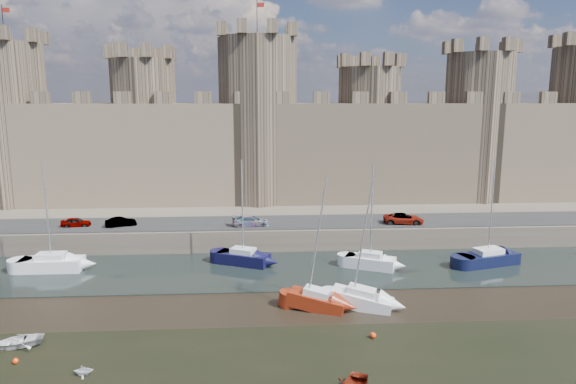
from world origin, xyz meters
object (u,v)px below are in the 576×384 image
car_0 (76,222)px  sailboat_3 (488,257)px  car_1 (121,222)px  sailboat_5 (362,299)px  sailboat_1 (243,257)px  car_2 (251,221)px  sailboat_0 (51,263)px  sailboat_2 (370,261)px  car_3 (404,219)px  sailboat_4 (317,300)px

car_0 → sailboat_3: sailboat_3 is taller
car_1 → sailboat_5: size_ratio=0.32×
car_1 → sailboat_5: (24.49, -18.94, -2.29)m
sailboat_3 → sailboat_1: bearing=160.9°
car_2 → car_1: bearing=84.1°
car_0 → sailboat_3: (45.13, -9.11, -2.22)m
sailboat_0 → sailboat_2: 32.40m
sailboat_2 → sailboat_5: size_ratio=0.98×
car_3 → sailboat_5: sailboat_5 is taller
sailboat_3 → car_2: bearing=146.4°
sailboat_0 → sailboat_2: bearing=-2.1°
car_3 → sailboat_0: bearing=108.2°
sailboat_2 → sailboat_4: 11.88m
car_2 → sailboat_2: sailboat_2 is taller
sailboat_1 → sailboat_5: size_ratio=1.00×
car_2 → sailboat_0: 21.50m
car_1 → sailboat_1: bearing=-136.3°
sailboat_2 → sailboat_3: size_ratio=0.97×
car_1 → sailboat_0: bearing=128.2°
car_3 → sailboat_1: size_ratio=0.43×
car_0 → car_1: 5.20m
car_0 → sailboat_2: size_ratio=0.31×
car_1 → sailboat_2: bearing=-128.3°
sailboat_1 → sailboat_3: bearing=20.4°
car_3 → sailboat_2: 10.50m
car_3 → sailboat_3: (6.75, -8.13, -2.31)m
car_3 → sailboat_5: (-8.71, -18.22, -2.37)m
car_1 → car_3: car_3 is taller
sailboat_3 → sailboat_4: sailboat_3 is taller
car_2 → sailboat_0: (-20.09, -7.32, -2.26)m
car_3 → sailboat_2: bearing=152.9°
car_1 → car_2: bearing=-112.4°
car_2 → sailboat_1: bearing=169.9°
sailboat_3 → car_0: bearing=153.2°
sailboat_0 → sailboat_1: sailboat_0 is taller
car_1 → sailboat_2: sailboat_2 is taller
sailboat_0 → sailboat_3: (44.94, -0.85, -0.03)m
car_3 → sailboat_5: 20.33m
sailboat_3 → sailboat_2: bearing=166.1°
car_0 → car_2: 20.31m
car_3 → sailboat_4: size_ratio=0.43×
sailboat_2 → sailboat_5: sailboat_5 is taller
car_2 → car_3: (18.10, -0.04, 0.03)m
sailboat_1 → sailboat_4: (6.39, -11.83, -0.05)m
car_3 → sailboat_1: (-18.87, -6.44, -2.30)m
sailboat_0 → sailboat_5: size_ratio=1.04×
car_0 → sailboat_2: (32.58, -9.43, -2.21)m
sailboat_2 → sailboat_3: sailboat_3 is taller
sailboat_0 → sailboat_2: size_ratio=1.06×
sailboat_5 → sailboat_3: bearing=54.6°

